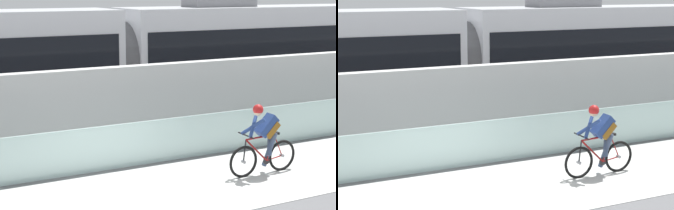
{
  "view_description": "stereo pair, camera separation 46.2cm",
  "coord_description": "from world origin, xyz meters",
  "views": [
    {
      "loc": [
        -4.11,
        -9.57,
        4.07
      ],
      "look_at": [
        1.96,
        2.35,
        1.25
      ],
      "focal_mm": 59.26,
      "sensor_mm": 36.0,
      "label": 1
    },
    {
      "loc": [
        -3.69,
        -9.77,
        4.07
      ],
      "look_at": [
        1.96,
        2.35,
        1.25
      ],
      "focal_mm": 59.26,
      "sensor_mm": 36.0,
      "label": 2
    }
  ],
  "objects": [
    {
      "name": "ground_plane",
      "position": [
        0.0,
        0.0,
        0.0
      ],
      "size": [
        200.0,
        200.0,
        0.0
      ],
      "primitive_type": "plane",
      "color": "slate"
    },
    {
      "name": "bike_path_deck",
      "position": [
        0.0,
        0.0,
        0.01
      ],
      "size": [
        32.0,
        3.2,
        0.01
      ],
      "primitive_type": "cube",
      "color": "silver",
      "rests_on": "ground"
    },
    {
      "name": "glass_parapet",
      "position": [
        0.0,
        1.85,
        0.52
      ],
      "size": [
        32.0,
        0.05,
        1.04
      ],
      "primitive_type": "cube",
      "color": "silver",
      "rests_on": "ground"
    },
    {
      "name": "concrete_barrier_wall",
      "position": [
        0.0,
        3.65,
        1.05
      ],
      "size": [
        32.0,
        0.36,
        2.09
      ],
      "primitive_type": "cube",
      "color": "silver",
      "rests_on": "ground"
    },
    {
      "name": "tram_rail_near",
      "position": [
        0.0,
        6.13,
        0.0
      ],
      "size": [
        32.0,
        0.08,
        0.01
      ],
      "primitive_type": "cube",
      "color": "#595654",
      "rests_on": "ground"
    },
    {
      "name": "tram_rail_far",
      "position": [
        0.0,
        7.57,
        0.0
      ],
      "size": [
        32.0,
        0.08,
        0.01
      ],
      "primitive_type": "cube",
      "color": "#595654",
      "rests_on": "ground"
    },
    {
      "name": "tram",
      "position": [
        2.45,
        6.85,
        1.89
      ],
      "size": [
        22.56,
        2.54,
        3.81
      ],
      "color": "silver",
      "rests_on": "ground"
    },
    {
      "name": "cyclist_on_bike",
      "position": [
        3.14,
        0.0,
        0.78
      ],
      "size": [
        1.77,
        0.58,
        1.61
      ],
      "color": "black",
      "rests_on": "ground"
    }
  ]
}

